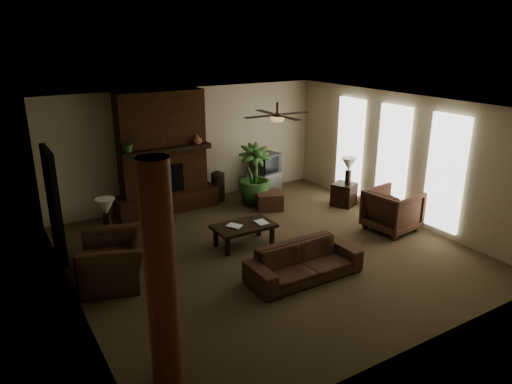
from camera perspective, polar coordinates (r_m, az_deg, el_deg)
room_shell at (r=8.70m, az=1.37°, el=1.15°), size 7.00×7.00×7.00m
fireplace at (r=11.22m, az=-11.07°, el=3.52°), size 2.40×0.70×2.80m
windows at (r=11.03m, az=16.10°, el=3.92°), size 0.08×3.65×2.35m
log_column at (r=5.49m, az=-11.38°, el=-10.15°), size 0.36×0.36×2.80m
doorway at (r=9.33m, az=-23.16°, el=-1.45°), size 0.10×1.00×2.10m
ceiling_fan at (r=8.89m, az=2.57°, el=9.02°), size 1.35×1.35×0.37m
sofa at (r=8.18m, az=5.82°, el=-7.73°), size 2.02×0.59×0.79m
armchair_left at (r=8.29m, az=-16.80°, el=-6.98°), size 1.15×1.43×1.08m
armchair_right at (r=10.41m, az=16.13°, el=-1.88°), size 1.00×1.05×0.99m
coffee_table at (r=9.34m, az=-1.47°, el=-4.30°), size 1.20×0.70×0.43m
ottoman at (r=11.35m, az=1.56°, el=-1.01°), size 0.78×0.78×0.40m
tv_stand at (r=12.57m, az=1.04°, el=1.21°), size 0.94×0.68×0.50m
tv at (r=12.45m, az=1.27°, el=3.47°), size 0.75×0.67×0.52m
floor_vase at (r=11.87m, az=-4.61°, el=1.00°), size 0.34×0.34×0.77m
floor_plant at (r=11.58m, az=-0.20°, el=0.53°), size 0.99×1.57×0.83m
side_table_left at (r=9.15m, az=-17.11°, el=-6.35°), size 0.59×0.59×0.55m
lamp_left at (r=8.93m, az=-17.63°, el=-1.98°), size 0.38×0.38×0.65m
side_table_right at (r=11.72m, az=10.54°, el=-0.30°), size 0.66×0.66×0.55m
lamp_right at (r=11.50m, az=11.10°, el=3.09°), size 0.44×0.44×0.65m
mantel_plant at (r=10.60m, az=-15.19°, el=5.51°), size 0.39×0.43×0.33m
mantel_vase at (r=11.11m, az=-7.09°, el=6.31°), size 0.22×0.23×0.22m
book_a at (r=9.10m, az=-3.00°, el=-3.58°), size 0.20×0.13×0.29m
book_b at (r=9.31m, az=0.09°, el=-3.02°), size 0.21×0.03×0.29m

